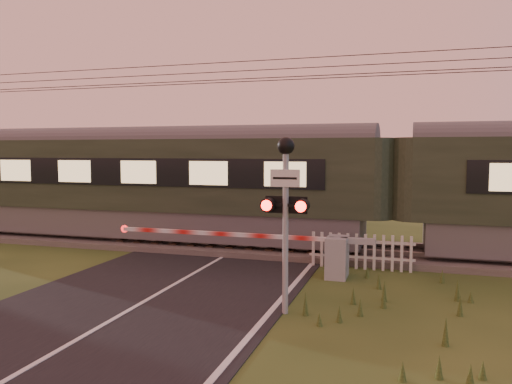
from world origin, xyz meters
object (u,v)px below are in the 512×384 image
(crossing_signal, at_px, (286,193))
(picket_fence, at_px, (361,251))
(boom_gate, at_px, (322,254))
(train, at_px, (394,186))

(crossing_signal, distance_m, picket_fence, 4.75)
(boom_gate, bearing_deg, crossing_signal, -93.78)
(train, bearing_deg, picket_fence, -112.50)
(boom_gate, height_order, picket_fence, boom_gate)
(boom_gate, bearing_deg, train, 60.63)
(crossing_signal, height_order, picket_fence, crossing_signal)
(train, relative_size, boom_gate, 5.57)
(boom_gate, xyz_separation_m, crossing_signal, (-0.21, -3.14, 1.81))
(boom_gate, height_order, crossing_signal, crossing_signal)
(train, bearing_deg, boom_gate, -119.37)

